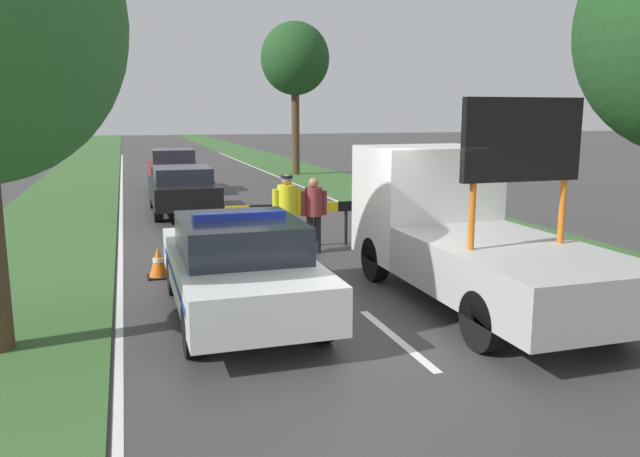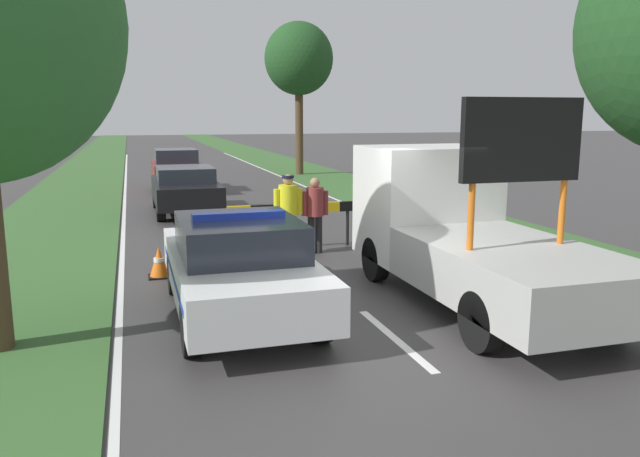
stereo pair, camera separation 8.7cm
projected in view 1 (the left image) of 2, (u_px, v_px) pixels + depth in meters
The scene contains 16 objects.
ground_plane at pixel (364, 312), 9.36m from camera, with size 160.00×160.00×0.00m, color #3D3A3A.
lane_markings at pixel (229, 200), 21.27m from camera, with size 7.10×52.22×0.01m.
grass_verge_left at pixel (77, 183), 26.58m from camera, with size 3.39×120.00×0.03m.
grass_verge_right at pixel (315, 175), 29.68m from camera, with size 3.39×120.00×0.03m.
police_car at pixel (239, 265), 9.06m from camera, with size 1.88×4.60×1.56m.
work_truck at pixel (460, 229), 10.04m from camera, with size 2.14×5.55×3.14m.
road_barrier at pixel (294, 211), 13.59m from camera, with size 3.00×0.08×1.00m.
police_officer at pixel (287, 208), 12.90m from camera, with size 0.61×0.39×1.70m.
pedestrian_civilian at pixel (314, 209), 13.12m from camera, with size 0.58×0.37×1.61m.
traffic_cone_near_police at pixel (277, 230), 14.46m from camera, with size 0.38×0.38×0.53m.
traffic_cone_centre_front at pixel (394, 224), 15.15m from camera, with size 0.39×0.39×0.55m.
traffic_cone_near_truck at pixel (218, 234), 13.58m from camera, with size 0.51×0.51×0.70m.
traffic_cone_behind_barrier at pixel (158, 263), 11.26m from camera, with size 0.41×0.41×0.56m.
queued_car_sedan_black at pixel (183, 189), 18.45m from camera, with size 1.81×4.23×1.39m.
queued_car_wagon_maroon at pixel (173, 170), 23.57m from camera, with size 1.72×3.92×1.61m.
roadside_tree_near_right at pixel (295, 60), 29.19m from camera, with size 3.22×3.22×7.15m.
Camera 1 is at (-3.30, -8.37, 2.94)m, focal length 35.00 mm.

